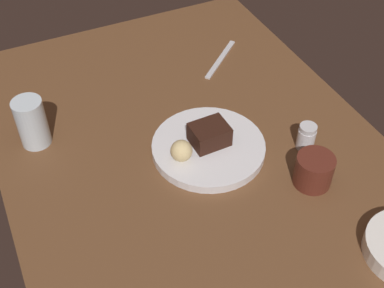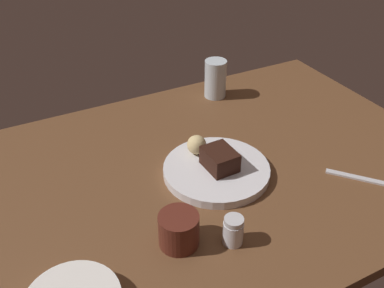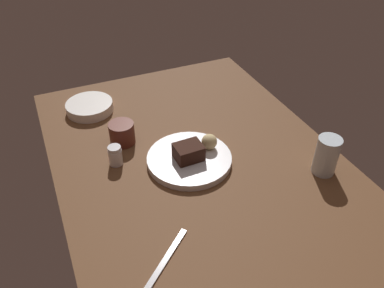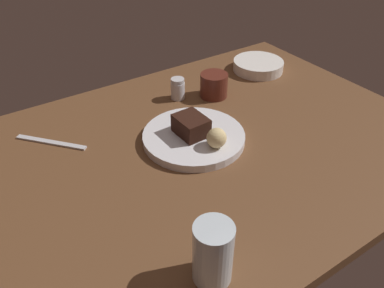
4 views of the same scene
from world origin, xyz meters
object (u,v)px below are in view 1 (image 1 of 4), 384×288
chocolate_cake_slice (210,135)px  bread_roll (181,151)px  salt_shaker (306,137)px  water_glass (32,122)px  butter_knife (221,59)px  coffee_cup (314,170)px  dessert_plate (208,147)px

chocolate_cake_slice → bread_roll: 7.92cm
salt_shaker → water_glass: water_glass is taller
chocolate_cake_slice → water_glass: water_glass is taller
chocolate_cake_slice → butter_knife: 35.45cm
chocolate_cake_slice → coffee_cup: 23.57cm
butter_knife → water_glass: bearing=-29.5°
chocolate_cake_slice → salt_shaker: size_ratio=1.29×
bread_roll → coffee_cup: 28.17cm
chocolate_cake_slice → water_glass: 39.86cm
bread_roll → salt_shaker: bread_roll is taller
dessert_plate → coffee_cup: size_ratio=3.17×
dessert_plate → butter_knife: size_ratio=1.35×
dessert_plate → salt_shaker: salt_shaker is taller
salt_shaker → coffee_cup: 10.68cm
coffee_cup → water_glass: bearing=53.5°
bread_roll → coffee_cup: (-16.20, -23.03, -0.94)cm
bread_roll → butter_knife: (31.74, -26.11, -4.24)cm
chocolate_cake_slice → salt_shaker: chocolate_cake_slice is taller
dessert_plate → chocolate_cake_slice: (0.21, -0.43, 3.41)cm
salt_shaker → coffee_cup: bearing=153.7°
bread_roll → water_glass: water_glass is taller
salt_shaker → chocolate_cake_slice: bearing=67.4°
dessert_plate → butter_knife: bearing=-31.9°
chocolate_cake_slice → butter_knife: chocolate_cake_slice is taller
bread_roll → butter_knife: size_ratio=0.25×
salt_shaker → coffee_cup: (-9.56, 4.73, 0.44)cm
chocolate_cake_slice → coffee_cup: (-17.91, -15.30, -0.90)cm
coffee_cup → salt_shaker: bearing=-26.3°
dessert_plate → coffee_cup: (-17.70, -15.73, 2.51)cm
water_glass → coffee_cup: bearing=-126.5°
bread_roll → water_glass: 34.33cm
water_glass → butter_knife: 54.62cm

